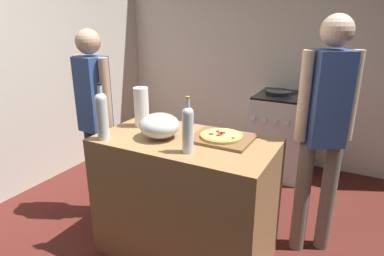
{
  "coord_description": "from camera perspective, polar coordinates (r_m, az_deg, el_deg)",
  "views": [
    {
      "loc": [
        1.1,
        -1.23,
        1.7
      ],
      "look_at": [
        0.07,
        0.71,
        0.95
      ],
      "focal_mm": 31.29,
      "sensor_mm": 36.0,
      "label": 1
    }
  ],
  "objects": [
    {
      "name": "ground_plane",
      "position": [
        3.25,
        3.94,
        -12.88
      ],
      "size": [
        4.21,
        3.22,
        0.02
      ],
      "primitive_type": "cube",
      "color": "#511E19"
    },
    {
      "name": "kitchen_wall_rear",
      "position": [
        4.07,
        12.39,
        12.8
      ],
      "size": [
        4.21,
        0.1,
        2.6
      ],
      "primitive_type": "cube",
      "color": "silver",
      "rests_on": "ground_plane"
    },
    {
      "name": "kitchen_wall_left",
      "position": [
        3.92,
        -21.76,
        11.69
      ],
      "size": [
        0.1,
        3.22,
        2.6
      ],
      "primitive_type": "cube",
      "color": "silver",
      "rests_on": "ground_plane"
    },
    {
      "name": "counter",
      "position": [
        2.45,
        -1.11,
        -11.79
      ],
      "size": [
        1.21,
        0.66,
        0.9
      ],
      "primitive_type": "cube",
      "color": "#9E7247",
      "rests_on": "ground_plane"
    },
    {
      "name": "cutting_board",
      "position": [
        2.25,
        5.04,
        -1.81
      ],
      "size": [
        0.4,
        0.32,
        0.02
      ],
      "primitive_type": "cube",
      "color": "brown",
      "rests_on": "counter"
    },
    {
      "name": "pizza",
      "position": [
        2.24,
        5.05,
        -1.31
      ],
      "size": [
        0.28,
        0.28,
        0.03
      ],
      "color": "tan",
      "rests_on": "cutting_board"
    },
    {
      "name": "mixing_bowl",
      "position": [
        2.27,
        -5.55,
        0.4
      ],
      "size": [
        0.28,
        0.28,
        0.17
      ],
      "color": "#B2B2B7",
      "rests_on": "counter"
    },
    {
      "name": "paper_towel_roll",
      "position": [
        2.51,
        -8.61,
        3.53
      ],
      "size": [
        0.11,
        0.11,
        0.3
      ],
      "color": "white",
      "rests_on": "counter"
    },
    {
      "name": "wine_bottle_amber",
      "position": [
        2.28,
        -15.08,
        2.3
      ],
      "size": [
        0.08,
        0.08,
        0.38
      ],
      "color": "silver",
      "rests_on": "counter"
    },
    {
      "name": "wine_bottle_green",
      "position": [
        1.99,
        -0.7,
        0.02
      ],
      "size": [
        0.07,
        0.07,
        0.35
      ],
      "color": "silver",
      "rests_on": "counter"
    },
    {
      "name": "stove",
      "position": [
        3.79,
        14.98,
        -1.03
      ],
      "size": [
        0.57,
        0.61,
        0.93
      ],
      "color": "#B7B7BC",
      "rests_on": "ground_plane"
    },
    {
      "name": "person_in_stripes",
      "position": [
        2.84,
        -16.18,
        2.02
      ],
      "size": [
        0.37,
        0.22,
        1.6
      ],
      "color": "#383D4C",
      "rests_on": "ground_plane"
    },
    {
      "name": "person_in_red",
      "position": [
        2.44,
        21.67,
        0.69
      ],
      "size": [
        0.36,
        0.29,
        1.71
      ],
      "color": "slate",
      "rests_on": "ground_plane"
    }
  ]
}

